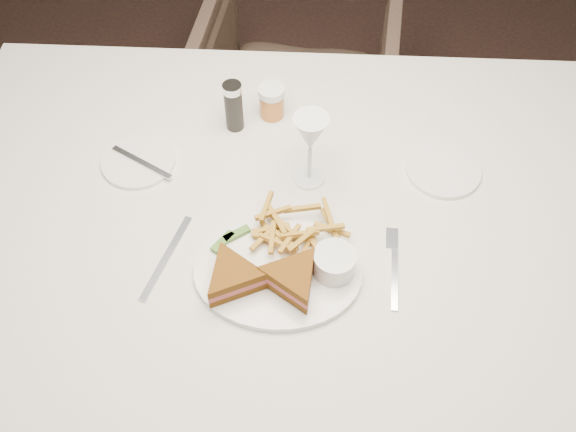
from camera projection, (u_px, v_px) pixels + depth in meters
The scene contains 4 objects.
ground at pixel (281, 284), 2.07m from camera, with size 5.00×5.00×0.00m, color black.
table at pixel (290, 302), 1.61m from camera, with size 1.51×1.01×0.75m, color silver.
chair_far at pixel (298, 78), 2.19m from camera, with size 0.63×0.59×0.65m, color #4A382D.
table_setting at pixel (285, 222), 1.25m from camera, with size 0.82×0.62×0.18m.
Camera 1 is at (0.11, -1.07, 1.79)m, focal length 40.00 mm.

